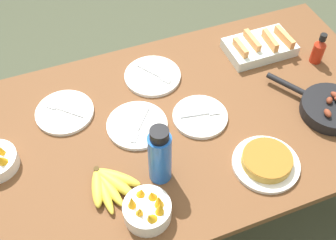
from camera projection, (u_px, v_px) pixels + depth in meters
ground_plane at (168, 214)px, 2.25m from camera, size 14.00×14.00×0.00m
dining_table at (168, 138)px, 1.72m from camera, size 1.90×0.98×0.77m
banana_bunch at (109, 185)px, 1.46m from camera, size 0.19×0.20×0.04m
melon_tray at (260, 46)px, 1.90m from camera, size 0.30×0.19×0.09m
skillet at (330, 108)px, 1.67m from camera, size 0.28×0.37×0.08m
frittata_plate_center at (266, 162)px, 1.52m from camera, size 0.25×0.25×0.05m
empty_plate_near_front at (137, 125)px, 1.64m from camera, size 0.24×0.24×0.02m
empty_plate_far_left at (200, 117)px, 1.67m from camera, size 0.22×0.22×0.02m
empty_plate_far_right at (153, 76)px, 1.81m from camera, size 0.24×0.24×0.02m
empty_plate_mid_edge at (65, 112)px, 1.68m from camera, size 0.23×0.23×0.02m
fruit_bowl_mango at (147, 210)px, 1.38m from camera, size 0.16×0.16×0.11m
water_bottle at (160, 156)px, 1.41m from camera, size 0.08×0.08×0.26m
hot_sauce_bottle at (319, 50)px, 1.84m from camera, size 0.05×0.05×0.15m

